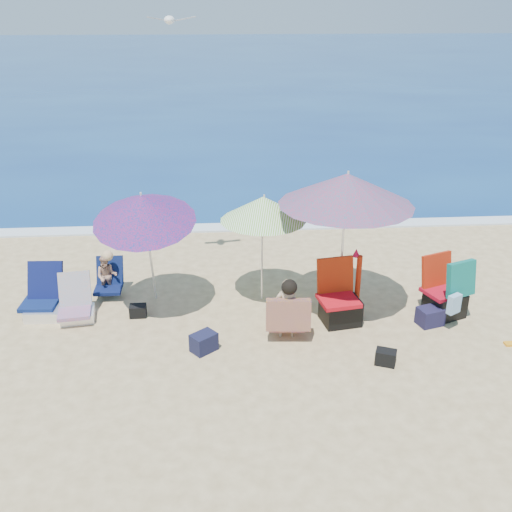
{
  "coord_description": "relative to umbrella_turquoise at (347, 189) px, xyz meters",
  "views": [
    {
      "loc": [
        -0.89,
        -7.36,
        4.8
      ],
      "look_at": [
        -0.3,
        1.0,
        1.1
      ],
      "focal_mm": 40.93,
      "sensor_mm": 36.0,
      "label": 1
    }
  ],
  "objects": [
    {
      "name": "bag_tan",
      "position": [
        -0.83,
        -0.15,
        -2.01
      ],
      "size": [
        0.3,
        0.23,
        0.23
      ],
      "color": "tan",
      "rests_on": "ground"
    },
    {
      "name": "bag_navy_b",
      "position": [
        1.37,
        -0.53,
        -1.99
      ],
      "size": [
        0.45,
        0.39,
        0.29
      ],
      "color": "#1A1836",
      "rests_on": "ground"
    },
    {
      "name": "person_left",
      "position": [
        -3.93,
        0.85,
        -1.74
      ],
      "size": [
        0.48,
        0.59,
        0.85
      ],
      "color": "tan",
      "rests_on": "ground"
    },
    {
      "name": "bag_black_a",
      "position": [
        -3.34,
        0.07,
        -2.03
      ],
      "size": [
        0.27,
        0.2,
        0.2
      ],
      "color": "black",
      "rests_on": "ground"
    },
    {
      "name": "camp_chair_left",
      "position": [
        -0.07,
        -0.34,
        -1.82
      ],
      "size": [
        0.73,
        0.75,
        1.04
      ],
      "color": "red",
      "rests_on": "ground"
    },
    {
      "name": "bag_navy_a",
      "position": [
        -2.24,
        -1.04,
        -1.99
      ],
      "size": [
        0.45,
        0.43,
        0.28
      ],
      "color": "#161831",
      "rests_on": "ground"
    },
    {
      "name": "furled_umbrella",
      "position": [
        0.25,
        -0.09,
        -1.49
      ],
      "size": [
        0.19,
        0.17,
        1.16
      ],
      "color": "#A5220B",
      "rests_on": "ground"
    },
    {
      "name": "chair_rainbow",
      "position": [
        -4.32,
        0.07,
        -1.94
      ],
      "size": [
        0.61,
        0.75,
        0.73
      ],
      "color": "#ED5359",
      "rests_on": "ground"
    },
    {
      "name": "sea",
      "position": [
        -1.1,
        43.9,
        -2.18
      ],
      "size": [
        120.0,
        80.0,
        0.12
      ],
      "color": "navy",
      "rests_on": "ground"
    },
    {
      "name": "camp_chair_right",
      "position": [
        1.7,
        -0.28,
        -1.75
      ],
      "size": [
        0.79,
        0.97,
        1.06
      ],
      "color": "#AA0C1F",
      "rests_on": "ground"
    },
    {
      "name": "bag_black_b",
      "position": [
        0.35,
        -1.57,
        -2.02
      ],
      "size": [
        0.34,
        0.29,
        0.22
      ],
      "color": "black",
      "rests_on": "ground"
    },
    {
      "name": "ground",
      "position": [
        -1.1,
        -1.1,
        -2.13
      ],
      "size": [
        120.0,
        120.0,
        0.0
      ],
      "color": "#D8BC84",
      "rests_on": "ground"
    },
    {
      "name": "seagull",
      "position": [
        -2.66,
        1.57,
        2.37
      ],
      "size": [
        0.78,
        0.36,
        0.13
      ],
      "color": "white"
    },
    {
      "name": "umbrella_blue",
      "position": [
        -3.13,
        0.2,
        -0.31
      ],
      "size": [
        1.74,
        1.8,
        2.23
      ],
      "color": "silver",
      "rests_on": "ground"
    },
    {
      "name": "foam",
      "position": [
        -1.1,
        4.0,
        -2.11
      ],
      "size": [
        120.0,
        0.5,
        0.04
      ],
      "color": "white",
      "rests_on": "ground"
    },
    {
      "name": "umbrella_striped",
      "position": [
        -1.24,
        0.54,
        -0.47
      ],
      "size": [
        1.7,
        1.7,
        1.9
      ],
      "color": "white",
      "rests_on": "ground"
    },
    {
      "name": "umbrella_turquoise",
      "position": [
        0.0,
        0.0,
        0.0
      ],
      "size": [
        2.43,
        2.43,
        2.42
      ],
      "color": "white",
      "rests_on": "ground"
    },
    {
      "name": "chair_navy",
      "position": [
        -4.88,
        0.26,
        -1.91
      ],
      "size": [
        0.71,
        0.78,
        0.82
      ],
      "color": "#0D1D4C",
      "rests_on": "ground"
    },
    {
      "name": "person_center",
      "position": [
        -0.97,
        -0.76,
        -1.65
      ],
      "size": [
        0.69,
        0.6,
        0.99
      ],
      "color": "tan",
      "rests_on": "ground"
    }
  ]
}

